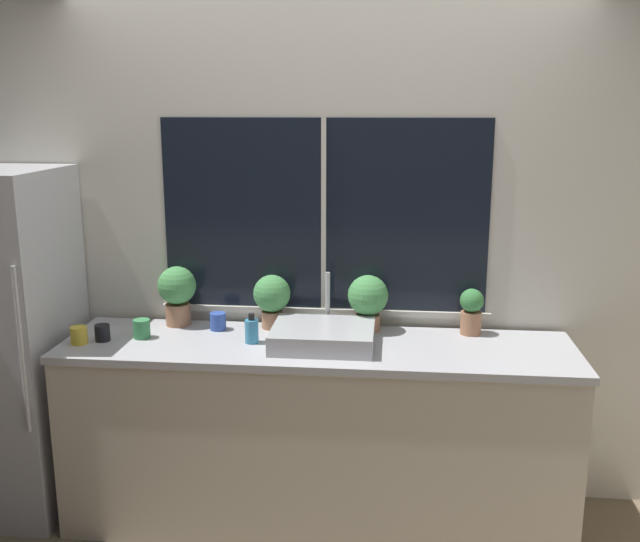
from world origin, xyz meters
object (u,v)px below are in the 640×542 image
(potted_plant_center_right, at_px, (368,299))
(mug_green, at_px, (142,329))
(mug_black, at_px, (102,333))
(mug_blue, at_px, (218,321))
(soap_bottle, at_px, (252,331))
(mug_yellow, at_px, (79,335))
(potted_plant_far_left, at_px, (177,291))
(sink, at_px, (323,336))
(potted_plant_far_right, at_px, (471,310))
(potted_plant_center_left, at_px, (272,297))

(potted_plant_center_right, height_order, mug_green, potted_plant_center_right)
(mug_black, distance_m, mug_blue, 0.55)
(mug_blue, bearing_deg, soap_bottle, -41.20)
(mug_yellow, relative_size, mug_blue, 0.95)
(potted_plant_far_left, bearing_deg, soap_bottle, -29.44)
(potted_plant_center_right, bearing_deg, potted_plant_far_left, 180.00)
(sink, xyz_separation_m, potted_plant_far_right, (0.70, 0.24, 0.07))
(potted_plant_center_left, relative_size, mug_black, 3.44)
(potted_plant_far_left, height_order, mug_blue, potted_plant_far_left)
(potted_plant_center_left, relative_size, mug_blue, 3.14)
(sink, relative_size, potted_plant_center_left, 1.74)
(mug_black, bearing_deg, potted_plant_center_right, 12.93)
(potted_plant_center_left, bearing_deg, mug_yellow, -158.55)
(potted_plant_far_left, bearing_deg, mug_black, -134.72)
(soap_bottle, height_order, mug_blue, soap_bottle)
(potted_plant_center_left, bearing_deg, potted_plant_far_right, -0.00)
(potted_plant_far_left, height_order, potted_plant_center_right, potted_plant_far_left)
(potted_plant_far_left, xyz_separation_m, mug_blue, (0.22, -0.06, -0.13))
(potted_plant_center_right, distance_m, mug_yellow, 1.38)
(mug_blue, bearing_deg, mug_yellow, -155.05)
(sink, bearing_deg, mug_yellow, -175.06)
(potted_plant_center_left, relative_size, mug_green, 2.97)
(sink, bearing_deg, mug_black, -177.45)
(potted_plant_far_left, bearing_deg, potted_plant_center_right, 0.00)
(potted_plant_center_right, height_order, mug_yellow, potted_plant_center_right)
(mug_black, bearing_deg, mug_blue, 24.11)
(potted_plant_far_right, distance_m, mug_black, 1.76)
(potted_plant_far_left, distance_m, potted_plant_center_right, 0.96)
(potted_plant_center_left, distance_m, soap_bottle, 0.27)
(potted_plant_far_right, distance_m, mug_green, 1.59)
(sink, height_order, mug_blue, sink)
(potted_plant_far_left, relative_size, potted_plant_center_left, 1.12)
(mug_green, height_order, mug_black, mug_green)
(potted_plant_center_right, relative_size, mug_yellow, 3.44)
(potted_plant_far_left, xyz_separation_m, soap_bottle, (0.43, -0.24, -0.12))
(soap_bottle, bearing_deg, potted_plant_far_left, 150.56)
(potted_plant_center_right, relative_size, mug_blue, 3.27)
(mug_black, bearing_deg, potted_plant_far_right, 9.29)
(potted_plant_far_left, distance_m, potted_plant_far_right, 1.46)
(potted_plant_far_left, xyz_separation_m, mug_yellow, (-0.37, -0.34, -0.13))
(potted_plant_center_left, distance_m, potted_plant_far_right, 0.98)
(mug_blue, bearing_deg, potted_plant_far_right, 2.78)
(potted_plant_center_left, xyz_separation_m, mug_green, (-0.59, -0.22, -0.11))
(mug_blue, bearing_deg, mug_black, -155.89)
(potted_plant_center_right, distance_m, mug_green, 1.10)
(potted_plant_center_left, relative_size, mug_yellow, 3.31)
(potted_plant_center_right, xyz_separation_m, mug_yellow, (-1.33, -0.34, -0.12))
(sink, distance_m, mug_black, 1.04)
(potted_plant_center_right, xyz_separation_m, soap_bottle, (-0.53, -0.24, -0.10))
(soap_bottle, height_order, mug_black, soap_bottle)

